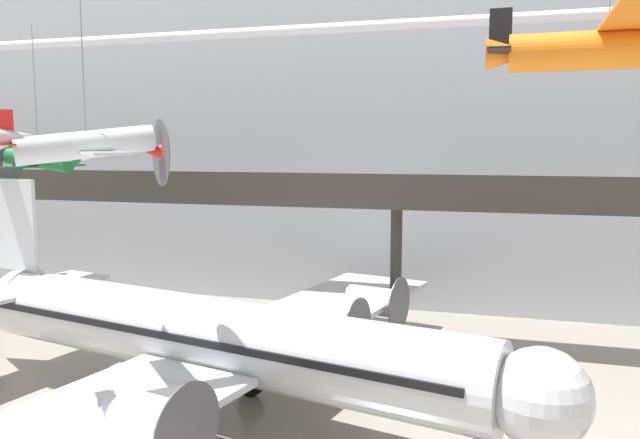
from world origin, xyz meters
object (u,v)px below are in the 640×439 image
(suspended_plane_green_biplane, at_px, (38,159))
(suspended_plane_orange_highwing, at_px, (607,48))
(airliner_silver_main, at_px, (205,337))
(suspended_plane_silver_racer, at_px, (87,145))

(suspended_plane_green_biplane, bearing_deg, suspended_plane_orange_highwing, 173.96)
(airliner_silver_main, height_order, suspended_plane_silver_racer, suspended_plane_silver_racer)
(airliner_silver_main, distance_m, suspended_plane_silver_racer, 9.49)
(suspended_plane_orange_highwing, xyz_separation_m, suspended_plane_green_biplane, (-26.94, 5.65, -3.83))
(airliner_silver_main, relative_size, suspended_plane_orange_highwing, 3.83)
(suspended_plane_orange_highwing, bearing_deg, airliner_silver_main, 177.10)
(suspended_plane_green_biplane, relative_size, suspended_plane_silver_racer, 1.08)
(suspended_plane_orange_highwing, distance_m, suspended_plane_silver_racer, 17.60)
(suspended_plane_orange_highwing, bearing_deg, suspended_plane_silver_racer, -167.04)
(suspended_plane_silver_racer, bearing_deg, suspended_plane_green_biplane, 92.61)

